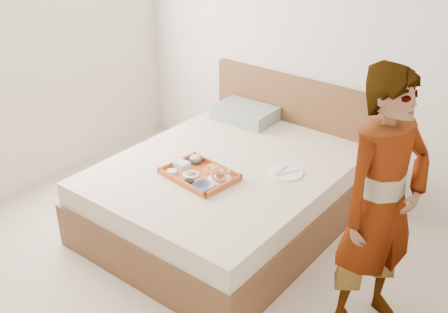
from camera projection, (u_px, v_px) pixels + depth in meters
ground at (141, 292)px, 3.60m from camera, size 3.50×4.00×0.01m
wall_back at (307, 36)px, 4.39m from camera, size 3.50×0.01×2.60m
wall_right at (442, 224)px, 2.04m from camera, size 0.01×4.00×2.60m
bed at (227, 194)px, 4.20m from camera, size 1.65×2.00×0.53m
headboard at (294, 128)px, 4.78m from camera, size 1.65×0.06×0.95m
pillow at (245, 113)px, 4.78m from camera, size 0.53×0.37×0.13m
tray at (199, 174)px, 3.89m from camera, size 0.55×0.43×0.05m
prawn_plate at (220, 179)px, 3.84m from camera, size 0.19×0.19×0.01m
navy_bowl_big at (203, 187)px, 3.72m from camera, size 0.16×0.16×0.04m
sauce_dish at (190, 182)px, 3.78m from camera, size 0.08×0.08×0.03m
meat_plate at (191, 174)px, 3.90m from camera, size 0.14×0.14×0.01m
bread_plate at (213, 170)px, 3.96m from camera, size 0.14×0.14×0.01m
salad_bowl at (195, 160)px, 4.07m from camera, size 0.12×0.12×0.03m
plastic_tub at (182, 165)px, 3.99m from camera, size 0.12×0.10×0.05m
cheese_round at (172, 172)px, 3.92m from camera, size 0.08×0.08×0.03m
dinner_plate at (285, 172)px, 3.95m from camera, size 0.33×0.33×0.01m
person at (381, 206)px, 3.02m from camera, size 0.59×0.70×1.65m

